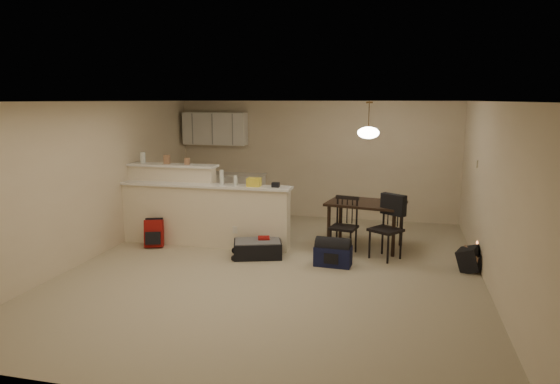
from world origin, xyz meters
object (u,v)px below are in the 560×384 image
(pendant_lamp, at_px, (368,132))
(navy_duffel, at_px, (333,256))
(dining_table, at_px, (366,208))
(dining_chair_far, at_px, (386,228))
(red_backpack, at_px, (154,233))
(suitcase, at_px, (258,249))
(black_daypack, at_px, (470,259))
(dining_chair_near, at_px, (344,226))

(pendant_lamp, height_order, navy_duffel, pendant_lamp)
(dining_table, distance_m, pendant_lamp, 1.29)
(dining_table, height_order, pendant_lamp, pendant_lamp)
(dining_chair_far, height_order, red_backpack, dining_chair_far)
(dining_chair_far, height_order, suitcase, dining_chair_far)
(pendant_lamp, height_order, dining_chair_far, pendant_lamp)
(red_backpack, bearing_deg, navy_duffel, -23.54)
(red_backpack, bearing_deg, black_daypack, -18.74)
(dining_chair_near, relative_size, suitcase, 1.24)
(dining_table, xyz_separation_m, dining_chair_far, (0.36, -0.58, -0.19))
(pendant_lamp, height_order, black_daypack, pendant_lamp)
(navy_duffel, bearing_deg, dining_chair_near, 85.88)
(dining_chair_near, relative_size, navy_duffel, 1.70)
(dining_chair_far, xyz_separation_m, suitcase, (-2.02, -0.39, -0.38))
(suitcase, distance_m, navy_duffel, 1.26)
(navy_duffel, bearing_deg, suitcase, 177.23)
(pendant_lamp, relative_size, red_backpack, 1.31)
(dining_table, relative_size, navy_duffel, 2.51)
(pendant_lamp, distance_m, navy_duffel, 2.18)
(suitcase, height_order, black_daypack, black_daypack)
(navy_duffel, bearing_deg, red_backpack, 178.70)
(black_daypack, bearing_deg, pendant_lamp, 81.39)
(dining_table, relative_size, black_daypack, 3.65)
(pendant_lamp, bearing_deg, navy_duffel, -110.22)
(red_backpack, relative_size, black_daypack, 1.23)
(dining_chair_far, relative_size, red_backpack, 2.15)
(dining_table, xyz_separation_m, pendant_lamp, (-0.00, -0.00, 1.29))
(dining_chair_far, distance_m, black_daypack, 1.33)
(navy_duffel, bearing_deg, dining_chair_far, 38.16)
(dining_chair_far, bearing_deg, navy_duffel, -110.75)
(dining_chair_far, relative_size, navy_duffel, 1.81)
(pendant_lamp, relative_size, dining_chair_far, 0.61)
(dining_chair_near, bearing_deg, dining_table, 66.46)
(dining_chair_far, distance_m, red_backpack, 3.95)
(dining_chair_near, height_order, dining_chair_far, dining_chair_far)
(pendant_lamp, distance_m, dining_chair_near, 1.62)
(dining_chair_near, xyz_separation_m, suitcase, (-1.34, -0.50, -0.35))
(dining_chair_near, bearing_deg, dining_chair_far, 1.98)
(red_backpack, bearing_deg, dining_chair_near, -12.18)
(dining_chair_near, distance_m, navy_duffel, 0.72)
(dining_chair_near, height_order, suitcase, dining_chair_near)
(dining_table, distance_m, dining_chair_far, 0.71)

